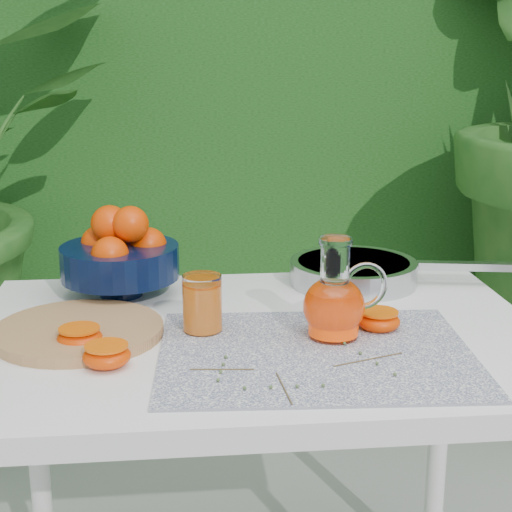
{
  "coord_description": "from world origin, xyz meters",
  "views": [
    {
      "loc": [
        -0.17,
        -1.28,
        1.24
      ],
      "look_at": [
        -0.04,
        0.02,
        0.88
      ],
      "focal_mm": 55.0,
      "sensor_mm": 36.0,
      "label": 1
    }
  ],
  "objects": [
    {
      "name": "juice_pitcher",
      "position": [
        0.08,
        -0.05,
        0.81
      ],
      "size": [
        0.16,
        0.12,
        0.17
      ],
      "color": "white",
      "rests_on": "white_table"
    },
    {
      "name": "white_table",
      "position": [
        -0.04,
        -0.0,
        0.67
      ],
      "size": [
        1.0,
        0.7,
        0.75
      ],
      "color": "white",
      "rests_on": "ground"
    },
    {
      "name": "juice_tumbler",
      "position": [
        -0.14,
        -0.0,
        0.8
      ],
      "size": [
        0.07,
        0.07,
        0.1
      ],
      "color": "white",
      "rests_on": "white_table"
    },
    {
      "name": "placemat",
      "position": [
        0.04,
        -0.12,
        0.75
      ],
      "size": [
        0.52,
        0.42,
        0.0
      ],
      "primitive_type": "cube",
      "rotation": [
        0.0,
        0.0,
        -0.06
      ],
      "color": "#0C1243",
      "rests_on": "white_table"
    },
    {
      "name": "orange_halves",
      "position": [
        -0.15,
        -0.07,
        0.77
      ],
      "size": [
        0.61,
        0.21,
        0.04
      ],
      "color": "#EA3402",
      "rests_on": "white_table"
    },
    {
      "name": "thyme_sprigs",
      "position": [
        -0.0,
        -0.19,
        0.76
      ],
      "size": [
        0.34,
        0.21,
        0.01
      ],
      "color": "brown",
      "rests_on": "white_table"
    },
    {
      "name": "fruit_bowl",
      "position": [
        -0.29,
        0.23,
        0.83
      ],
      "size": [
        0.28,
        0.28,
        0.18
      ],
      "color": "black",
      "rests_on": "white_table"
    },
    {
      "name": "hedge_backdrop",
      "position": [
        0.06,
        2.06,
        1.19
      ],
      "size": [
        8.0,
        1.65,
        2.5
      ],
      "color": "#174313",
      "rests_on": "ground"
    },
    {
      "name": "saute_pan",
      "position": [
        0.19,
        0.26,
        0.78
      ],
      "size": [
        0.48,
        0.31,
        0.05
      ],
      "color": "#B3B3B7",
      "rests_on": "white_table"
    },
    {
      "name": "cutting_board",
      "position": [
        -0.35,
        0.01,
        0.76
      ],
      "size": [
        0.37,
        0.37,
        0.02
      ],
      "primitive_type": "cylinder",
      "rotation": [
        0.0,
        0.0,
        -0.33
      ],
      "color": "#AB754D",
      "rests_on": "white_table"
    }
  ]
}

